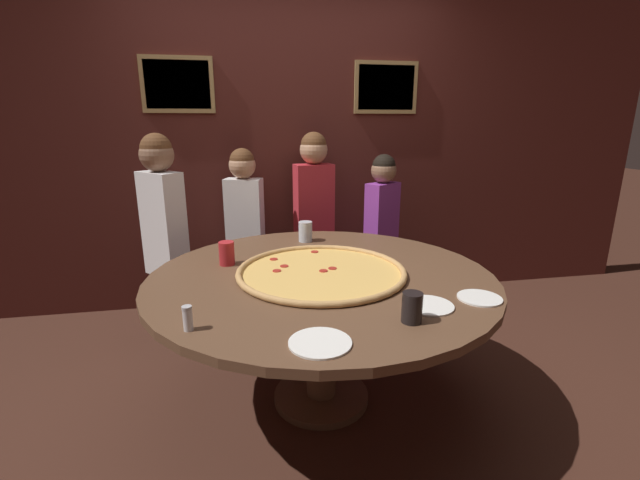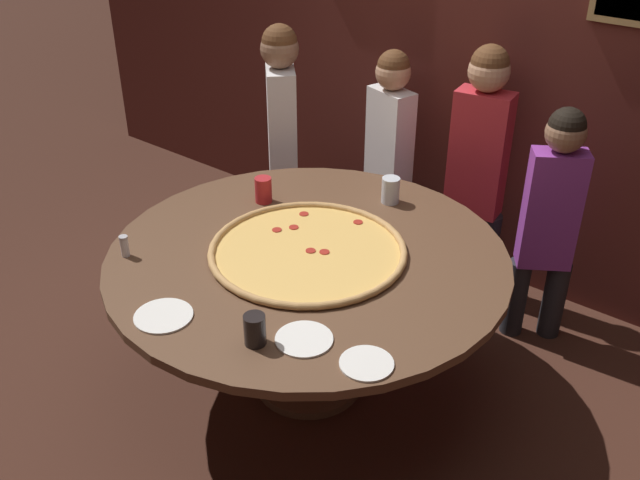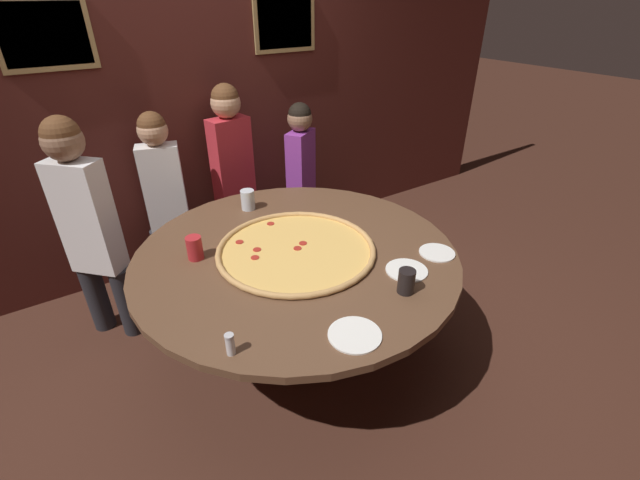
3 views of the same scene
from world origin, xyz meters
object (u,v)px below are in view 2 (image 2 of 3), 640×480
Objects in this scene: diner_far_right at (282,132)px; drink_cup_far_left at (255,330)px; white_plate_beside_cup at (164,316)px; diner_side_left at (389,147)px; drink_cup_far_right at (263,190)px; diner_centre_back at (478,159)px; condiment_shaker at (125,246)px; drink_cup_near_left at (391,190)px; dining_table at (308,275)px; white_plate_far_back at (367,363)px; giant_pizza at (309,251)px; diner_side_right at (550,215)px; white_plate_right_side at (304,339)px.

drink_cup_far_left is at bearing 174.26° from diner_far_right.
diner_side_left is at bearing 96.85° from white_plate_beside_cup.
drink_cup_far_right is 0.10× the size of diner_side_left.
condiment_shaker is at bearing 57.76° from diner_centre_back.
drink_cup_near_left is 0.62m from diner_centre_back.
white_plate_beside_cup is (-0.15, -1.32, -0.06)m from drink_cup_near_left.
drink_cup_far_right is 0.57× the size of white_plate_beside_cup.
dining_table is 0.80m from condiment_shaker.
drink_cup_far_left is 1.88m from diner_side_left.
drink_cup_far_right is (-0.48, 0.24, 0.18)m from dining_table.
drink_cup_far_left is 1.82m from diner_centre_back.
white_plate_beside_cup is (0.34, -0.94, -0.06)m from drink_cup_far_right.
drink_cup_near_left is 1.08× the size of drink_cup_far_left.
white_plate_far_back is (0.61, -1.06, -0.06)m from drink_cup_near_left.
drink_cup_far_right is at bearing 100.28° from diner_side_left.
diner_side_left is (-0.23, 1.88, -0.00)m from white_plate_beside_cup.
giant_pizza is 0.69× the size of diner_side_right.
diner_far_right reaches higher than diner_side_right.
drink_cup_near_left is 0.94m from diner_far_right.
diner_side_left reaches higher than diner_side_right.
drink_cup_far_left reaches higher than white_plate_beside_cup.
white_plate_right_side is at bearing -72.01° from drink_cup_near_left.
white_plate_far_back is at bearing 97.04° from diner_centre_back.
diner_side_left is (-0.99, 1.62, -0.00)m from white_plate_far_back.
white_plate_beside_cup is at bearing -101.16° from dining_table.
drink_cup_far_right is at bearing 109.87° from white_plate_beside_cup.
diner_far_right reaches higher than dining_table.
diner_centre_back is at bearing 75.12° from drink_cup_near_left.
white_plate_beside_cup is at bearing -96.55° from drink_cup_near_left.
giant_pizza is at bearing -90.89° from drink_cup_near_left.
drink_cup_far_left is 0.42m from white_plate_far_back.
diner_far_right reaches higher than white_plate_far_back.
diner_side_left is (-0.38, 0.56, -0.06)m from drink_cup_near_left.
drink_cup_near_left reaches higher than dining_table.
giant_pizza is 0.64m from drink_cup_far_left.
white_plate_far_back is 0.15× the size of diner_side_right.
diner_centre_back is at bearing -114.76° from diner_far_right.
diner_centre_back is 0.54m from diner_side_left.
drink_cup_far_right is 0.10× the size of diner_side_right.
white_plate_right_side is 1.81m from diner_side_left.
white_plate_right_side is 0.16× the size of diner_side_left.
white_plate_beside_cup is at bearing 162.13° from diner_far_right.
drink_cup_near_left is at bearing 83.45° from white_plate_beside_cup.
white_plate_right_side is (0.51, 0.22, 0.00)m from white_plate_beside_cup.
white_plate_right_side is at bearing 45.84° from diner_side_right.
drink_cup_far_left is 1.84m from diner_far_right.
dining_table is 9.13× the size of white_plate_far_back.
dining_table is at bearing 124.14° from diner_side_left.
drink_cup_far_right reaches higher than white_plate_right_side.
dining_table is 0.77m from white_plate_far_back.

